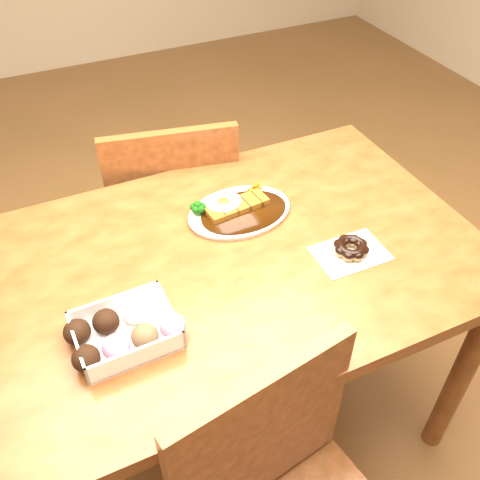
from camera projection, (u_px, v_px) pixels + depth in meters
name	position (u px, v px, depth m)	size (l,w,h in m)	color
ground	(237.00, 415.00, 1.80)	(6.00, 6.00, 0.00)	brown
table	(236.00, 282.00, 1.36)	(1.20, 0.80, 0.75)	#512B10
chair_far	(173.00, 213.00, 1.84)	(0.50, 0.50, 0.87)	#512B10
katsu_curry_plate	(237.00, 210.00, 1.40)	(0.28, 0.21, 0.05)	white
donut_box	(123.00, 331.00, 1.08)	(0.24, 0.16, 0.06)	white
pon_de_ring	(351.00, 248.00, 1.29)	(0.18, 0.12, 0.03)	silver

